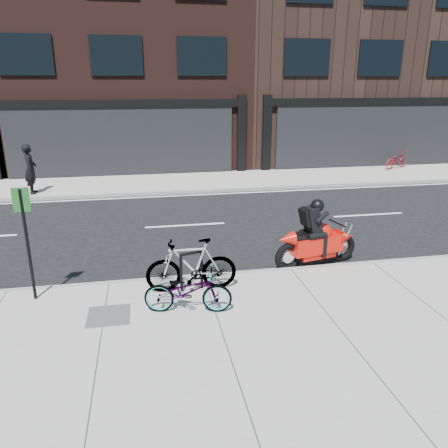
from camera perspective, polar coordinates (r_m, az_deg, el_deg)
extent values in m
plane|color=black|center=(11.42, -4.08, -3.28)|extent=(120.00, 120.00, 0.00)
cube|color=gray|center=(7.01, 0.88, -17.57)|extent=(60.00, 6.00, 0.13)
cube|color=gray|center=(18.82, -6.83, 5.40)|extent=(60.00, 3.50, 0.13)
cube|color=black|center=(25.29, -13.66, 24.65)|extent=(12.00, 10.00, 14.50)
cube|color=black|center=(27.53, 14.45, 21.93)|extent=(12.00, 10.00, 12.50)
cylinder|color=black|center=(8.73, -5.62, -6.51)|extent=(0.06, 0.06, 0.80)
cylinder|color=black|center=(8.88, -2.95, -6.01)|extent=(0.06, 0.06, 0.80)
cylinder|color=black|center=(8.65, -4.33, -3.84)|extent=(0.44, 0.17, 0.06)
imported|color=gray|center=(8.02, -4.73, -8.67)|extent=(1.67, 0.84, 0.84)
imported|color=gray|center=(8.74, -4.28, -5.40)|extent=(1.83, 0.56, 1.09)
torus|color=black|center=(10.93, 15.17, -3.01)|extent=(0.71, 0.30, 0.70)
torus|color=black|center=(10.11, 8.43, -4.29)|extent=(0.71, 0.30, 0.70)
cube|color=#BC1108|center=(10.42, 11.96, -2.56)|extent=(1.32, 0.67, 0.40)
cone|color=#BC1108|center=(10.86, 15.47, -1.62)|extent=(0.56, 0.56, 0.46)
sphere|color=#BC1108|center=(10.42, 12.77, -1.02)|extent=(0.42, 0.42, 0.42)
cube|color=black|center=(10.16, 10.58, -1.48)|extent=(0.63, 0.41, 0.13)
cylinder|color=silver|center=(10.35, 8.63, -3.89)|extent=(0.59, 0.22, 0.09)
cube|color=black|center=(10.13, 11.40, 0.54)|extent=(0.49, 0.46, 0.62)
cube|color=black|center=(10.01, 10.63, 0.89)|extent=(0.31, 0.36, 0.43)
sphere|color=black|center=(10.11, 12.10, 2.34)|extent=(0.31, 0.31, 0.31)
imported|color=black|center=(17.90, -23.96, 6.57)|extent=(0.53, 0.73, 1.85)
imported|color=maroon|center=(22.97, 21.61, 7.82)|extent=(1.71, 1.21, 0.85)
cube|color=#424244|center=(8.31, -14.84, -11.48)|extent=(0.75, 0.75, 0.02)
cylinder|color=black|center=(8.97, -24.23, -2.63)|extent=(0.06, 0.06, 2.19)
cube|color=#164F1A|center=(8.72, -24.98, 2.88)|extent=(0.30, 0.04, 0.45)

